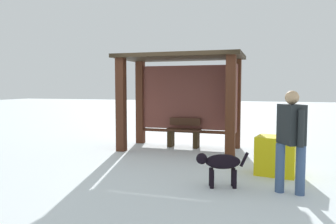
{
  "coord_description": "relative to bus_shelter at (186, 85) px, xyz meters",
  "views": [
    {
      "loc": [
        2.26,
        -8.26,
        1.62
      ],
      "look_at": [
        -0.25,
        -0.26,
        0.99
      ],
      "focal_mm": 35.66,
      "sensor_mm": 36.0,
      "label": 1
    }
  ],
  "objects": [
    {
      "name": "grit_bin",
      "position": [
        2.26,
        -2.05,
        -1.31
      ],
      "size": [
        0.79,
        0.68,
        0.71
      ],
      "primitive_type": "cube",
      "rotation": [
        0.0,
        0.0,
        -0.18
      ],
      "color": "yellow",
      "rests_on": "ground"
    },
    {
      "name": "bus_shelter",
      "position": [
        0.0,
        0.0,
        0.0
      ],
      "size": [
        3.15,
        1.71,
        2.43
      ],
      "color": "#472517",
      "rests_on": "ground"
    },
    {
      "name": "ground_plane",
      "position": [
        -0.1,
        -0.18,
        -1.66
      ],
      "size": [
        60.0,
        60.0,
        0.0
      ],
      "primitive_type": "plane",
      "color": "white"
    },
    {
      "name": "person_walking",
      "position": [
        2.44,
        -3.14,
        -0.75
      ],
      "size": [
        0.48,
        0.58,
        1.56
      ],
      "color": "#202627",
      "rests_on": "ground"
    },
    {
      "name": "dog",
      "position": [
        1.38,
        -3.14,
        -1.27
      ],
      "size": [
        0.82,
        0.37,
        0.58
      ],
      "color": "black",
      "rests_on": "ground"
    },
    {
      "name": "bench_left_inside",
      "position": [
        -0.1,
        0.18,
        -1.31
      ],
      "size": [
        0.91,
        0.37,
        0.77
      ],
      "color": "#41281A",
      "rests_on": "ground"
    }
  ]
}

